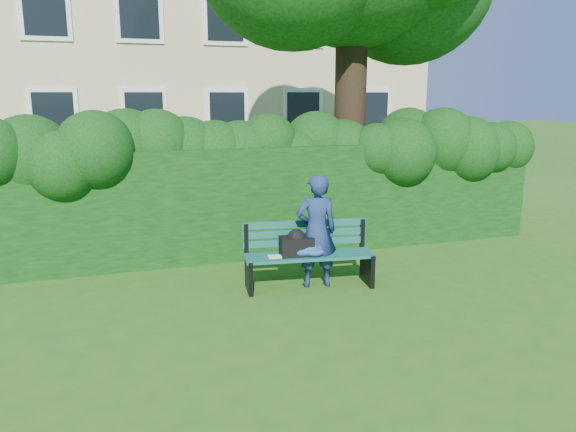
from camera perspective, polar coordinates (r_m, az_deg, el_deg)
name	(u,v)px	position (r m, az deg, el deg)	size (l,w,h in m)	color
ground	(302,294)	(7.60, 1.44, -7.93)	(80.00, 80.00, 0.00)	#2C5A1A
hedge	(258,200)	(9.39, -3.08, 1.68)	(10.00, 1.00, 1.80)	black
park_bench	(306,251)	(7.75, 1.82, -3.60)	(1.84, 0.79, 0.89)	#0D423C
man_reading	(316,231)	(7.71, 2.90, -1.55)	(0.57, 0.38, 1.58)	navy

